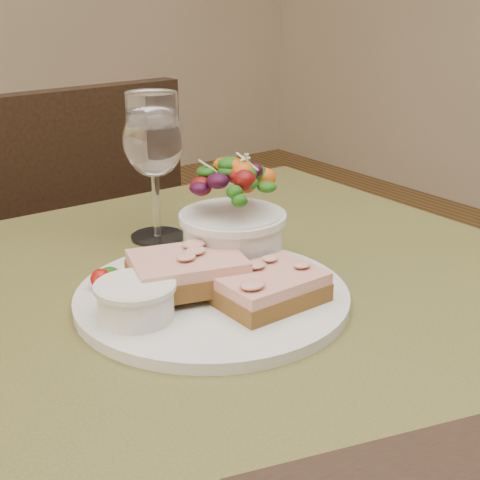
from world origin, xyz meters
TOP-DOWN VIEW (x-y plane):
  - cafe_table at (0.00, 0.00)m, footprint 0.80×0.80m
  - chair_far at (0.04, 0.73)m, footprint 0.45×0.45m
  - dinner_plate at (-0.02, 0.01)m, footprint 0.29×0.29m
  - sandwich_front at (0.02, -0.04)m, footprint 0.11×0.08m
  - sandwich_back at (-0.04, 0.02)m, footprint 0.13×0.11m
  - ramekin at (-0.11, 0.00)m, footprint 0.07×0.07m
  - salad_bowl at (0.04, 0.06)m, footprint 0.11×0.11m
  - garnish at (-0.10, 0.09)m, footprint 0.05×0.04m
  - wine_glass at (0.03, 0.21)m, footprint 0.08×0.08m

SIDE VIEW (x-z plane):
  - chair_far at x=0.04m, z-range -0.16..0.74m
  - cafe_table at x=0.00m, z-range 0.27..1.02m
  - dinner_plate at x=-0.02m, z-range 0.75..0.76m
  - garnish at x=-0.10m, z-range 0.76..0.78m
  - sandwich_front at x=0.02m, z-range 0.76..0.79m
  - ramekin at x=-0.11m, z-range 0.76..0.80m
  - sandwich_back at x=-0.04m, z-range 0.77..0.80m
  - salad_bowl at x=0.04m, z-range 0.76..0.88m
  - wine_glass at x=0.03m, z-range 0.79..0.96m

